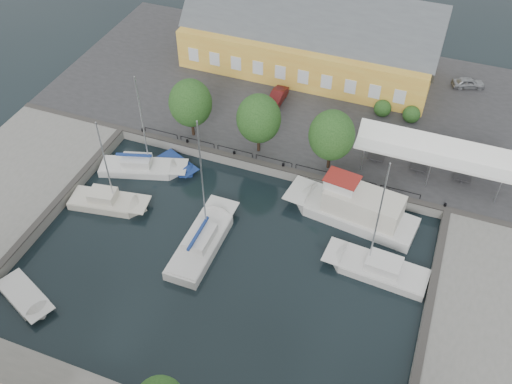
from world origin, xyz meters
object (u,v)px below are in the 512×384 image
car_silver (469,83)px  car_red (277,97)px  trawler (356,210)px  warehouse (304,39)px  west_boat_b (108,203)px  center_sailboat (202,243)px  tent_canopy (434,151)px  east_boat_a (378,270)px  launch_nw (177,165)px  west_boat_a (142,169)px  launch_sw (25,297)px

car_silver → car_red: bearing=99.0°
trawler → warehouse: bearing=118.5°
car_silver → west_boat_b: west_boat_b is taller
warehouse → center_sailboat: bearing=-89.7°
tent_canopy → east_boat_a: 12.91m
west_boat_b → launch_nw: size_ratio=2.10×
warehouse → east_boat_a: east_boat_a is taller
center_sailboat → east_boat_a: 14.65m
west_boat_a → east_boat_a: bearing=-9.7°
tent_canopy → east_boat_a: size_ratio=1.16×
east_boat_a → center_sailboat: bearing=-170.3°
trawler → west_boat_b: size_ratio=1.21×
car_red → trawler: bearing=-46.2°
tent_canopy → launch_nw: tent_canopy is taller
east_boat_a → launch_nw: (-20.96, 5.90, -0.17)m
east_boat_a → west_boat_b: east_boat_a is taller
east_boat_a → west_boat_b: (-24.44, -1.11, -0.00)m
car_red → center_sailboat: 20.64m
launch_nw → center_sailboat: bearing=-52.0°
car_silver → trawler: (-7.12, -23.10, -0.58)m
east_boat_a → warehouse: bearing=119.1°
launch_sw → launch_nw: launch_sw is taller
car_silver → center_sailboat: size_ratio=0.27×
west_boat_a → launch_nw: west_boat_a is taller
launch_sw → car_red: bearing=71.5°
car_red → west_boat_a: size_ratio=0.34×
tent_canopy → car_red: 18.10m
trawler → west_boat_b: 22.18m
car_silver → center_sailboat: bearing=130.0°
center_sailboat → west_boat_a: (-9.44, 6.55, -0.09)m
west_boat_b → launch_sw: 11.14m
car_red → west_boat_b: 21.49m
east_boat_a → launch_sw: east_boat_a is taller
center_sailboat → west_boat_a: size_ratio=1.16×
tent_canopy → west_boat_a: (-25.90, -8.19, -3.41)m
car_silver → east_boat_a: (-3.94, -28.26, -1.34)m
tent_canopy → center_sailboat: (-16.47, -14.74, -3.32)m
warehouse → west_boat_a: (-9.31, -22.05, -4.16)m
center_sailboat → west_boat_a: center_sailboat is taller
west_boat_a → west_boat_b: (-0.57, -5.20, -0.01)m
west_boat_b → east_boat_a: bearing=2.6°
car_red → east_boat_a: bearing=-48.9°
car_red → center_sailboat: center_sailboat is taller
car_silver → trawler: bearing=143.7°
warehouse → tent_canopy: bearing=-39.9°
car_red → launch_nw: size_ratio=0.79×
launch_sw → trawler: bearing=38.4°
center_sailboat → launch_nw: (-6.52, 8.36, -0.27)m
tent_canopy → car_red: tent_canopy is taller
west_boat_a → launch_nw: (2.91, 1.81, -0.18)m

